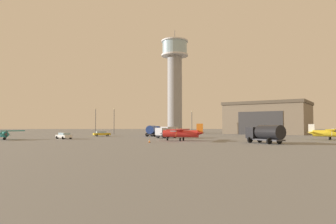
% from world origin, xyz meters
% --- Properties ---
extents(ground_plane, '(400.00, 400.00, 0.00)m').
position_xyz_m(ground_plane, '(0.00, 0.00, 0.00)').
color(ground_plane, slate).
extents(control_tower, '(10.34, 10.34, 39.93)m').
position_xyz_m(control_tower, '(2.39, 60.80, 21.73)').
color(control_tower, gray).
rests_on(control_tower, ground_plane).
extents(hangar, '(32.75, 31.03, 10.88)m').
position_xyz_m(hangar, '(34.08, 48.31, 5.46)').
color(hangar, '#7A6B56').
rests_on(hangar, ground_plane).
extents(airplane_yellow, '(8.30, 9.69, 3.19)m').
position_xyz_m(airplane_yellow, '(31.49, 5.81, 1.49)').
color(airplane_yellow, gold).
rests_on(airplane_yellow, ground_plane).
extents(airplane_red, '(8.62, 10.95, 3.27)m').
position_xyz_m(airplane_red, '(1.02, 3.06, 1.52)').
color(airplane_red, red).
rests_on(airplane_red, ground_plane).
extents(airplane_teal, '(7.34, 7.93, 2.75)m').
position_xyz_m(airplane_teal, '(-35.83, 7.93, 1.28)').
color(airplane_teal, teal).
rests_on(airplane_teal, ground_plane).
extents(truck_fuel_tanker_blue, '(4.05, 6.56, 2.91)m').
position_xyz_m(truck_fuel_tanker_blue, '(-5.02, 25.93, 1.66)').
color(truck_fuel_tanker_blue, '#38383D').
rests_on(truck_fuel_tanker_blue, ground_plane).
extents(truck_fuel_tanker_black, '(4.85, 7.20, 2.98)m').
position_xyz_m(truck_fuel_tanker_black, '(14.17, -5.65, 1.67)').
color(truck_fuel_tanker_black, '#38383D').
rests_on(truck_fuel_tanker_black, ground_plane).
extents(truck_box_silver, '(5.46, 5.63, 2.61)m').
position_xyz_m(truck_box_silver, '(-1.43, 16.08, 1.50)').
color(truck_box_silver, '#38383D').
rests_on(truck_box_silver, ground_plane).
extents(car_yellow, '(4.85, 3.51, 1.37)m').
position_xyz_m(car_yellow, '(-18.98, 27.44, 0.74)').
color(car_yellow, gold).
rests_on(car_yellow, ground_plane).
extents(car_white, '(4.37, 4.51, 1.37)m').
position_xyz_m(car_white, '(-23.91, 11.42, 0.74)').
color(car_white, white).
rests_on(car_white, ground_plane).
extents(light_post_west, '(0.44, 0.44, 7.81)m').
position_xyz_m(light_post_west, '(7.50, 46.38, 4.71)').
color(light_post_west, '#38383D').
rests_on(light_post_west, ground_plane).
extents(light_post_east, '(0.44, 0.44, 9.31)m').
position_xyz_m(light_post_east, '(-26.26, 52.95, 5.50)').
color(light_post_east, '#38383D').
rests_on(light_post_east, ground_plane).
extents(light_post_centre, '(0.44, 0.44, 8.68)m').
position_xyz_m(light_post_centre, '(-18.37, 44.66, 5.17)').
color(light_post_centre, '#38383D').
rests_on(light_post_centre, ground_plane).
extents(traffic_cone_near_left, '(0.36, 0.36, 0.63)m').
position_xyz_m(traffic_cone_near_left, '(-4.78, -3.19, 0.31)').
color(traffic_cone_near_left, black).
rests_on(traffic_cone_near_left, ground_plane).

